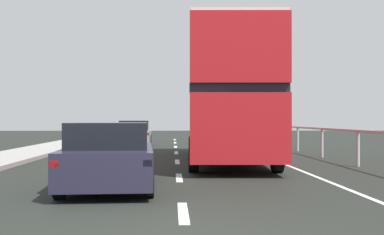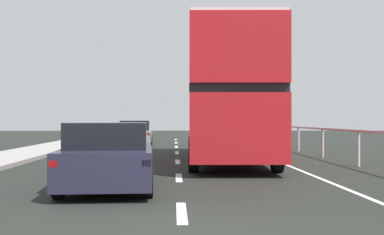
{
  "view_description": "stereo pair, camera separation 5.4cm",
  "coord_description": "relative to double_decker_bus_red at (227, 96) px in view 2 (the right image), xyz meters",
  "views": [
    {
      "loc": [
        -0.17,
        -6.63,
        1.47
      ],
      "look_at": [
        0.4,
        8.12,
        1.53
      ],
      "focal_mm": 47.37,
      "sensor_mm": 36.0,
      "label": 1
    },
    {
      "loc": [
        -0.12,
        -6.63,
        1.47
      ],
      "look_at": [
        0.4,
        8.12,
        1.53
      ],
      "focal_mm": 47.37,
      "sensor_mm": 36.0,
      "label": 2
    }
  ],
  "objects": [
    {
      "name": "bridge_side_railing",
      "position": [
        3.9,
        -2.38,
        -1.36
      ],
      "size": [
        0.1,
        42.0,
        1.15
      ],
      "color": "#B4B8BE",
      "rests_on": "ground"
    },
    {
      "name": "lane_paint_markings",
      "position": [
        0.53,
        -2.53,
        -2.3
      ],
      "size": [
        3.66,
        46.0,
        0.01
      ],
      "color": "silver",
      "rests_on": "ground"
    },
    {
      "name": "hatchback_car_near",
      "position": [
        -3.26,
        -7.12,
        -1.62
      ],
      "size": [
        2.03,
        4.35,
        1.41
      ],
      "rotation": [
        0.0,
        0.0,
        0.05
      ],
      "color": "#232135",
      "rests_on": "ground"
    },
    {
      "name": "double_decker_bus_red",
      "position": [
        0.0,
        0.0,
        0.0
      ],
      "size": [
        2.99,
        11.19,
        4.29
      ],
      "rotation": [
        0.0,
        0.0,
        -0.04
      ],
      "color": "red",
      "rests_on": "ground"
    },
    {
      "name": "sedan_car_ahead",
      "position": [
        -4.02,
        10.27,
        -1.62
      ],
      "size": [
        1.86,
        4.08,
        1.41
      ],
      "rotation": [
        0.0,
        0.0,
        0.02
      ],
      "color": "#939693",
      "rests_on": "ground"
    }
  ]
}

